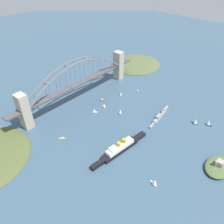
{
  "coord_description": "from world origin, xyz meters",
  "views": [
    {
      "loc": [
        223.18,
        280.59,
        229.19
      ],
      "look_at": [
        0.0,
        80.13,
        8.0
      ],
      "focal_mm": 36.0,
      "sensor_mm": 36.0,
      "label": 1
    }
  ],
  "objects_px": {
    "small_boat_2": "(120,111)",
    "naval_cruiser": "(160,116)",
    "small_boat_6": "(155,182)",
    "small_boat_9": "(138,90)",
    "harbor_arch_bridge": "(79,83)",
    "small_boat_1": "(94,110)",
    "fort_island_mid_harbor": "(218,166)",
    "small_boat_4": "(62,138)",
    "small_boat_5": "(121,94)",
    "small_boat_0": "(209,122)",
    "small_boat_7": "(195,121)",
    "small_boat_3": "(104,105)",
    "channel_marker_buoy": "(94,104)",
    "small_boat_8": "(102,100)",
    "ocean_liner": "(120,148)",
    "seaplane_taxiing_near_bridge": "(68,88)"
  },
  "relations": [
    {
      "from": "small_boat_2",
      "to": "naval_cruiser",
      "type": "bearing_deg",
      "value": 123.89
    },
    {
      "from": "small_boat_6",
      "to": "small_boat_9",
      "type": "xyz_separation_m",
      "value": [
        -157.69,
        -142.41,
        -1.6
      ]
    },
    {
      "from": "harbor_arch_bridge",
      "to": "small_boat_1",
      "type": "height_order",
      "value": "harbor_arch_bridge"
    },
    {
      "from": "fort_island_mid_harbor",
      "to": "small_boat_4",
      "type": "relative_size",
      "value": 5.19
    },
    {
      "from": "small_boat_9",
      "to": "small_boat_5",
      "type": "bearing_deg",
      "value": -27.21
    },
    {
      "from": "small_boat_0",
      "to": "small_boat_7",
      "type": "height_order",
      "value": "small_boat_0"
    },
    {
      "from": "fort_island_mid_harbor",
      "to": "small_boat_9",
      "type": "xyz_separation_m",
      "value": [
        -82.9,
        -189.91,
        -0.41
      ]
    },
    {
      "from": "small_boat_3",
      "to": "small_boat_5",
      "type": "relative_size",
      "value": 1.11
    },
    {
      "from": "channel_marker_buoy",
      "to": "small_boat_6",
      "type": "bearing_deg",
      "value": 68.17
    },
    {
      "from": "harbor_arch_bridge",
      "to": "naval_cruiser",
      "type": "distance_m",
      "value": 152.87
    },
    {
      "from": "harbor_arch_bridge",
      "to": "small_boat_8",
      "type": "distance_m",
      "value": 52.5
    },
    {
      "from": "ocean_liner",
      "to": "naval_cruiser",
      "type": "relative_size",
      "value": 1.42
    },
    {
      "from": "small_boat_0",
      "to": "small_boat_2",
      "type": "distance_m",
      "value": 142.54
    },
    {
      "from": "ocean_liner",
      "to": "small_boat_3",
      "type": "distance_m",
      "value": 108.22
    },
    {
      "from": "small_boat_6",
      "to": "harbor_arch_bridge",
      "type": "bearing_deg",
      "value": -107.8
    },
    {
      "from": "small_boat_6",
      "to": "small_boat_8",
      "type": "distance_m",
      "value": 194.49
    },
    {
      "from": "harbor_arch_bridge",
      "to": "fort_island_mid_harbor",
      "type": "distance_m",
      "value": 257.11
    },
    {
      "from": "small_boat_2",
      "to": "small_boat_7",
      "type": "distance_m",
      "value": 122.18
    },
    {
      "from": "seaplane_taxiing_near_bridge",
      "to": "fort_island_mid_harbor",
      "type": "bearing_deg",
      "value": 89.98
    },
    {
      "from": "naval_cruiser",
      "to": "small_boat_7",
      "type": "xyz_separation_m",
      "value": [
        -23.11,
        51.76,
        2.26
      ]
    },
    {
      "from": "naval_cruiser",
      "to": "small_boat_4",
      "type": "distance_m",
      "value": 161.64
    },
    {
      "from": "seaplane_taxiing_near_bridge",
      "to": "small_boat_3",
      "type": "bearing_deg",
      "value": 90.58
    },
    {
      "from": "seaplane_taxiing_near_bridge",
      "to": "small_boat_4",
      "type": "distance_m",
      "value": 147.42
    },
    {
      "from": "small_boat_4",
      "to": "small_boat_6",
      "type": "xyz_separation_m",
      "value": [
        -24.29,
        145.11,
        4.05
      ]
    },
    {
      "from": "small_boat_2",
      "to": "small_boat_6",
      "type": "bearing_deg",
      "value": 56.53
    },
    {
      "from": "small_boat_0",
      "to": "small_boat_3",
      "type": "xyz_separation_m",
      "value": [
        75.54,
        -157.14,
        -1.13
      ]
    },
    {
      "from": "small_boat_0",
      "to": "small_boat_9",
      "type": "distance_m",
      "value": 144.77
    },
    {
      "from": "naval_cruiser",
      "to": "small_boat_0",
      "type": "relative_size",
      "value": 6.11
    },
    {
      "from": "naval_cruiser",
      "to": "small_boat_7",
      "type": "bearing_deg",
      "value": 114.06
    },
    {
      "from": "small_boat_8",
      "to": "channel_marker_buoy",
      "type": "distance_m",
      "value": 19.44
    },
    {
      "from": "small_boat_1",
      "to": "small_boat_6",
      "type": "distance_m",
      "value": 165.81
    },
    {
      "from": "small_boat_0",
      "to": "small_boat_4",
      "type": "relative_size",
      "value": 1.36
    },
    {
      "from": "fort_island_mid_harbor",
      "to": "seaplane_taxiing_near_bridge",
      "type": "bearing_deg",
      "value": -90.02
    },
    {
      "from": "ocean_liner",
      "to": "small_boat_1",
      "type": "relative_size",
      "value": 11.07
    },
    {
      "from": "fort_island_mid_harbor",
      "to": "small_boat_3",
      "type": "xyz_separation_m",
      "value": [
        -1.11,
        -202.43,
        0.47
      ]
    },
    {
      "from": "harbor_arch_bridge",
      "to": "small_boat_6",
      "type": "distance_m",
      "value": 220.06
    },
    {
      "from": "naval_cruiser",
      "to": "small_boat_7",
      "type": "distance_m",
      "value": 56.73
    },
    {
      "from": "small_boat_0",
      "to": "small_boat_5",
      "type": "distance_m",
      "value": 162.67
    },
    {
      "from": "small_boat_3",
      "to": "small_boat_9",
      "type": "height_order",
      "value": "small_boat_3"
    },
    {
      "from": "small_boat_3",
      "to": "small_boat_8",
      "type": "height_order",
      "value": "small_boat_3"
    },
    {
      "from": "small_boat_0",
      "to": "small_boat_6",
      "type": "relative_size",
      "value": 1.07
    },
    {
      "from": "seaplane_taxiing_near_bridge",
      "to": "small_boat_7",
      "type": "distance_m",
      "value": 248.15
    },
    {
      "from": "small_boat_3",
      "to": "small_boat_1",
      "type": "bearing_deg",
      "value": -5.04
    },
    {
      "from": "harbor_arch_bridge",
      "to": "naval_cruiser",
      "type": "height_order",
      "value": "harbor_arch_bridge"
    },
    {
      "from": "small_boat_3",
      "to": "small_boat_9",
      "type": "distance_m",
      "value": 82.75
    },
    {
      "from": "ocean_liner",
      "to": "small_boat_6",
      "type": "relative_size",
      "value": 9.31
    },
    {
      "from": "small_boat_9",
      "to": "channel_marker_buoy",
      "type": "height_order",
      "value": "small_boat_9"
    },
    {
      "from": "ocean_liner",
      "to": "small_boat_5",
      "type": "bearing_deg",
      "value": -140.37
    },
    {
      "from": "naval_cruiser",
      "to": "small_boat_4",
      "type": "height_order",
      "value": "naval_cruiser"
    },
    {
      "from": "small_boat_2",
      "to": "harbor_arch_bridge",
      "type": "bearing_deg",
      "value": -81.21
    }
  ]
}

